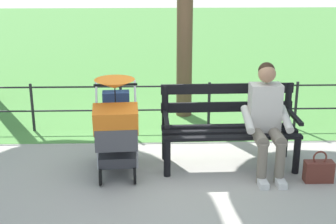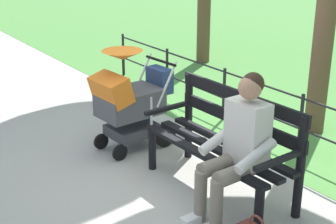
% 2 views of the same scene
% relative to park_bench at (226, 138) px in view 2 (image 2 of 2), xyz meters
% --- Properties ---
extents(ground_plane, '(60.00, 60.00, 0.00)m').
position_rel_park_bench_xyz_m(ground_plane, '(0.73, 0.12, -0.53)').
color(ground_plane, '#ADA89E').
extents(park_bench, '(1.61, 0.63, 0.96)m').
position_rel_park_bench_xyz_m(park_bench, '(0.00, 0.00, 0.00)').
color(park_bench, black).
rests_on(park_bench, ground).
extents(person_on_bench, '(0.54, 0.74, 1.28)m').
position_rel_park_bench_xyz_m(person_on_bench, '(-0.40, 0.22, 0.15)').
color(person_on_bench, slate).
rests_on(person_on_bench, ground).
extents(stroller, '(0.55, 0.92, 1.15)m').
position_rel_park_bench_xyz_m(stroller, '(1.31, 0.25, 0.07)').
color(stroller, black).
rests_on(stroller, ground).
extents(park_fence, '(6.33, 0.04, 0.70)m').
position_rel_park_bench_xyz_m(park_fence, '(0.73, -1.19, -0.11)').
color(park_fence, black).
rests_on(park_fence, ground).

